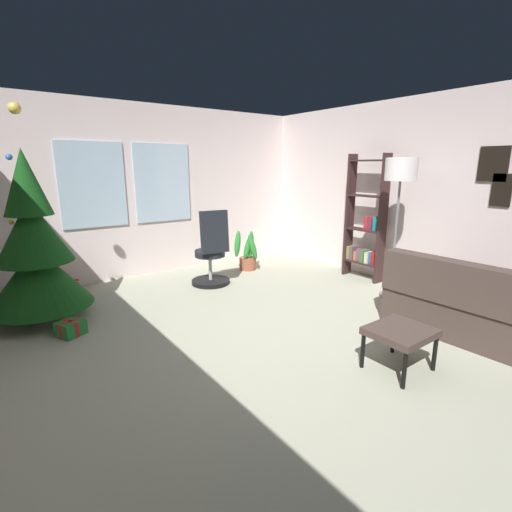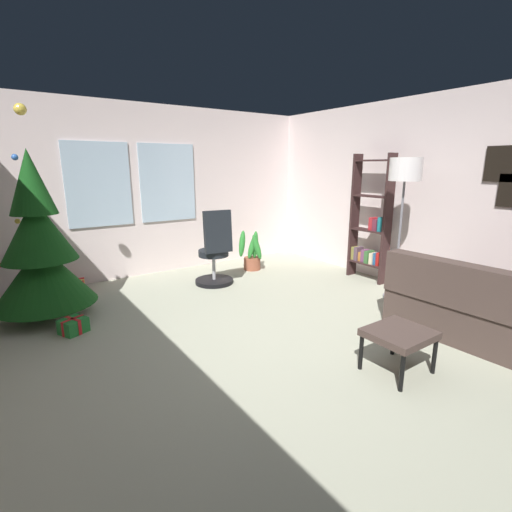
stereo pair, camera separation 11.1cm
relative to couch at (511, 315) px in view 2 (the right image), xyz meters
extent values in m
cube|color=#A7AA93|center=(-1.86, 1.20, -0.33)|extent=(5.23, 6.37, 0.10)
cube|color=silver|center=(-1.86, 4.43, 1.03)|extent=(5.23, 0.10, 2.62)
cube|color=silver|center=(-2.77, 4.37, 1.16)|extent=(0.90, 0.03, 1.20)
cube|color=silver|center=(-1.73, 4.37, 1.16)|extent=(0.90, 0.03, 1.20)
cube|color=silver|center=(0.81, 1.20, 1.03)|extent=(0.10, 6.37, 2.62)
cube|color=black|center=(0.75, 0.61, 1.45)|extent=(0.02, 0.32, 0.40)
cube|color=black|center=(0.75, 0.48, 1.16)|extent=(0.02, 0.21, 0.37)
cube|color=#473832|center=(-0.12, 0.11, -0.08)|extent=(0.99, 1.88, 0.39)
cube|color=#473832|center=(-0.50, 0.10, 0.32)|extent=(0.26, 1.85, 0.43)
cube|color=#473832|center=(-0.14, 0.97, 0.21)|extent=(0.94, 0.17, 0.20)
cube|color=beige|center=(-0.38, -0.04, 0.28)|extent=(0.18, 0.41, 0.40)
cube|color=#473832|center=(-1.40, 0.29, 0.06)|extent=(0.51, 0.46, 0.06)
cylinder|color=black|center=(-1.62, 0.09, -0.12)|extent=(0.04, 0.04, 0.31)
cylinder|color=black|center=(-1.17, 0.09, -0.12)|extent=(0.04, 0.04, 0.31)
cylinder|color=black|center=(-1.62, 0.49, -0.12)|extent=(0.04, 0.04, 0.31)
cylinder|color=black|center=(-1.17, 0.49, -0.12)|extent=(0.04, 0.04, 0.31)
cylinder|color=#4C331E|center=(-3.68, 3.33, -0.20)|extent=(0.12, 0.12, 0.16)
cone|color=#124314|center=(-3.68, 3.33, 0.23)|extent=(1.09, 1.09, 0.70)
cone|color=#124314|center=(-3.68, 3.33, 0.75)|extent=(0.78, 0.78, 0.70)
cone|color=#124314|center=(-3.68, 3.33, 1.26)|extent=(0.48, 0.48, 0.70)
sphere|color=red|center=(-4.07, 3.35, 0.39)|extent=(0.05, 0.05, 0.05)
sphere|color=gold|center=(-3.85, 3.56, 0.82)|extent=(0.06, 0.06, 0.06)
sphere|color=silver|center=(-3.52, 3.47, 1.06)|extent=(0.07, 0.07, 0.07)
sphere|color=blue|center=(-3.79, 3.35, 1.52)|extent=(0.06, 0.06, 0.06)
sphere|color=#F2D14C|center=(-3.68, 3.33, 1.99)|extent=(0.12, 0.12, 0.12)
cube|color=red|center=(-3.31, 4.06, -0.19)|extent=(0.35, 0.32, 0.17)
cube|color=#EAD84C|center=(-3.31, 4.06, -0.19)|extent=(0.09, 0.28, 0.18)
cube|color=#EAD84C|center=(-3.31, 4.06, -0.19)|extent=(0.31, 0.10, 0.18)
cube|color=#1E722D|center=(-3.53, 2.68, -0.20)|extent=(0.31, 0.29, 0.15)
cube|color=red|center=(-3.53, 2.68, -0.20)|extent=(0.13, 0.21, 0.16)
cube|color=red|center=(-3.53, 2.68, -0.20)|extent=(0.24, 0.14, 0.16)
cylinder|color=black|center=(-1.50, 3.34, -0.25)|extent=(0.56, 0.56, 0.06)
cylinder|color=#B2B2B7|center=(-1.50, 3.34, -0.02)|extent=(0.05, 0.05, 0.40)
cylinder|color=black|center=(-1.50, 3.34, 0.18)|extent=(0.44, 0.44, 0.09)
cube|color=black|center=(-1.52, 3.15, 0.53)|extent=(0.41, 0.17, 0.60)
cube|color=#331F1E|center=(0.54, 1.88, 0.66)|extent=(0.18, 0.04, 1.88)
cube|color=#331F1E|center=(0.54, 2.48, 0.66)|extent=(0.18, 0.04, 1.88)
cube|color=#331F1E|center=(0.54, 2.18, -0.03)|extent=(0.18, 0.56, 0.02)
cube|color=#331F1E|center=(0.54, 2.18, 0.48)|extent=(0.18, 0.56, 0.02)
cube|color=#331F1E|center=(0.54, 2.18, 0.99)|extent=(0.18, 0.56, 0.02)
cube|color=#331F1E|center=(0.54, 2.18, 1.50)|extent=(0.18, 0.56, 0.02)
cube|color=#A91916|center=(0.56, 1.97, 0.08)|extent=(0.14, 0.05, 0.20)
cube|color=#245184|center=(0.56, 2.02, 0.07)|extent=(0.14, 0.04, 0.18)
cube|color=beige|center=(0.55, 2.08, 0.07)|extent=(0.16, 0.06, 0.17)
cube|color=#366833|center=(0.54, 2.15, 0.08)|extent=(0.17, 0.07, 0.19)
cube|color=#723D63|center=(0.56, 2.24, 0.08)|extent=(0.14, 0.07, 0.19)
cube|color=#BC7631|center=(0.56, 2.30, 0.05)|extent=(0.13, 0.05, 0.14)
cube|color=#574250|center=(0.55, 2.36, 0.09)|extent=(0.16, 0.06, 0.21)
cube|color=olive|center=(0.55, 2.44, 0.08)|extent=(0.14, 0.06, 0.20)
cube|color=#1A707B|center=(0.56, 1.98, 0.60)|extent=(0.14, 0.08, 0.21)
cube|color=maroon|center=(0.55, 2.06, 0.58)|extent=(0.14, 0.07, 0.17)
cube|color=#A8242A|center=(0.55, 2.13, 0.59)|extent=(0.14, 0.06, 0.19)
cylinder|color=slate|center=(0.16, 1.41, -0.26)|extent=(0.28, 0.28, 0.03)
cylinder|color=slate|center=(0.16, 1.41, 0.50)|extent=(0.03, 0.03, 1.49)
cylinder|color=white|center=(0.16, 1.41, 1.39)|extent=(0.39, 0.39, 0.28)
cylinder|color=#945038|center=(-0.61, 3.64, -0.18)|extent=(0.28, 0.28, 0.21)
ellipsoid|color=#297C2C|center=(-0.70, 3.80, 0.15)|extent=(0.24, 0.21, 0.46)
ellipsoid|color=#297C2C|center=(-0.61, 3.49, 0.14)|extent=(0.18, 0.20, 0.44)
ellipsoid|color=#297C2C|center=(-0.65, 3.58, 0.13)|extent=(0.26, 0.14, 0.42)
ellipsoid|color=#297C2C|center=(-0.58, 3.59, 0.15)|extent=(0.20, 0.17, 0.46)
camera|label=1|loc=(-4.10, -1.30, 1.43)|focal=26.05mm
camera|label=2|loc=(-4.01, -1.36, 1.43)|focal=26.05mm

